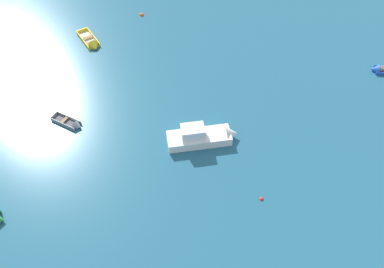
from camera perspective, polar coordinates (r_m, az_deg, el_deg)
The scene contains 5 objects.
motor_launch_white_center at distance 33.81m, azimuth 1.63°, elevation -0.27°, with size 5.76×3.40×1.99m.
rowboat_grey_far_right at distance 36.50m, azimuth -15.34°, elevation 1.25°, with size 2.95×1.66×0.81m.
rowboat_yellow_back_row_right at distance 44.11m, azimuth -12.95°, elevation 11.43°, with size 3.24×3.39×1.09m.
mooring_buoy_far_field at distance 47.62m, azimuth -6.61°, elevation 15.22°, with size 0.46×0.46×0.46m, color orange.
mooring_buoy_midfield at distance 31.37m, azimuth 9.07°, elevation -8.41°, with size 0.30×0.30×0.30m, color red.
Camera 1 is at (4.26, 1.30, 26.05)m, focal length 40.71 mm.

